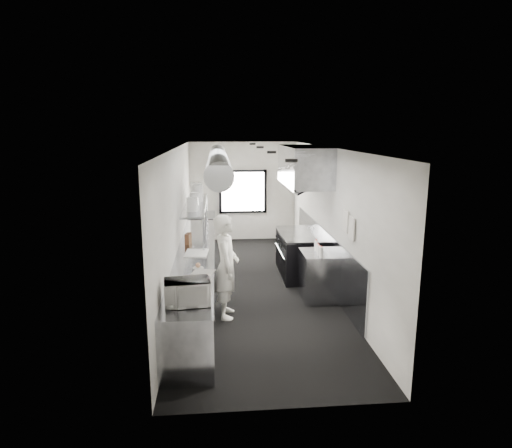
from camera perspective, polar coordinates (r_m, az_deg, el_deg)
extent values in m
cube|color=black|center=(9.05, -0.15, -8.17)|extent=(3.00, 8.00, 0.01)
cube|color=silver|center=(8.49, -0.16, 9.84)|extent=(3.00, 8.00, 0.01)
cube|color=silver|center=(12.59, -1.72, 4.23)|extent=(3.00, 0.02, 2.80)
cube|color=silver|center=(4.84, 3.95, -9.08)|extent=(3.00, 0.02, 2.80)
cube|color=silver|center=(8.66, -10.09, 0.36)|extent=(0.02, 8.00, 2.80)
cube|color=silver|center=(8.91, 9.50, 0.71)|extent=(0.02, 8.00, 2.80)
cube|color=gray|center=(9.39, 8.74, -4.01)|extent=(0.03, 5.50, 1.10)
cylinder|color=#969A9E|center=(8.87, -4.94, 8.29)|extent=(0.40, 6.40, 0.40)
cube|color=white|center=(12.55, -1.71, 4.21)|extent=(1.20, 0.03, 1.10)
cube|color=black|center=(12.50, -1.73, 6.83)|extent=(1.36, 0.03, 0.08)
cube|color=black|center=(12.66, -1.70, 1.64)|extent=(1.36, 0.03, 0.08)
cube|color=black|center=(12.55, -4.64, 4.17)|extent=(0.08, 0.03, 1.25)
cube|color=black|center=(12.62, 1.20, 4.26)|extent=(0.08, 0.03, 1.25)
cube|color=gray|center=(9.36, 6.25, 7.54)|extent=(0.80, 2.20, 0.80)
cube|color=gray|center=(9.33, 3.90, 5.17)|extent=(0.05, 2.20, 0.05)
cube|color=black|center=(9.38, 5.72, 5.48)|extent=(0.50, 2.10, 0.28)
cube|color=gray|center=(8.41, -7.74, -6.65)|extent=(0.70, 6.00, 0.90)
cube|color=gray|center=(9.59, -7.84, 2.50)|extent=(0.45, 3.00, 0.04)
cylinder|color=gray|center=(8.28, -6.83, -1.36)|extent=(0.04, 0.04, 0.66)
cylinder|color=gray|center=(9.65, -6.60, 0.59)|extent=(0.04, 0.04, 0.66)
cylinder|color=gray|center=(11.02, -6.42, 2.06)|extent=(0.04, 0.04, 0.66)
cube|color=black|center=(9.70, 5.69, -4.01)|extent=(0.85, 1.60, 0.90)
cube|color=gray|center=(9.58, 5.75, -1.31)|extent=(0.85, 1.60, 0.04)
cube|color=gray|center=(9.64, 3.29, -4.08)|extent=(0.03, 1.55, 0.80)
cylinder|color=gray|center=(9.60, 3.12, -3.51)|extent=(0.03, 1.30, 0.03)
cube|color=gray|center=(8.42, 8.14, -6.63)|extent=(0.65, 0.80, 0.90)
cube|color=gray|center=(11.97, -6.97, -0.91)|extent=(0.70, 1.20, 0.90)
cube|color=silver|center=(7.73, 11.54, 0.38)|extent=(0.02, 0.28, 0.38)
cube|color=silver|center=(7.41, 12.28, -0.55)|extent=(0.02, 0.28, 0.38)
imported|color=white|center=(7.45, -3.88, -5.49)|extent=(0.44, 0.66, 1.78)
imported|color=silver|center=(5.89, -8.92, -8.71)|extent=(0.59, 0.48, 0.33)
cylinder|color=beige|center=(6.10, -10.64, -9.14)|extent=(0.17, 0.17, 0.11)
cylinder|color=beige|center=(6.22, -10.22, -8.78)|extent=(0.15, 0.15, 0.09)
cube|color=silver|center=(7.09, -6.97, -6.35)|extent=(0.43, 0.49, 0.01)
cylinder|color=silver|center=(7.35, -7.52, -5.68)|extent=(0.25, 0.25, 0.02)
sphere|color=tan|center=(7.33, -7.53, -5.31)|extent=(0.08, 0.08, 0.08)
cube|color=silver|center=(8.22, -7.72, -3.73)|extent=(0.45, 0.57, 0.02)
cube|color=brown|center=(8.88, -8.79, -1.89)|extent=(0.13, 0.21, 0.21)
cylinder|color=silver|center=(8.71, -8.24, 2.52)|extent=(0.29, 0.29, 0.27)
cylinder|color=silver|center=(9.37, -7.88, 3.24)|extent=(0.28, 0.28, 0.28)
cylinder|color=silver|center=(9.88, -7.63, 3.97)|extent=(0.33, 0.33, 0.36)
cylinder|color=silver|center=(10.14, -7.72, 4.26)|extent=(0.30, 0.30, 0.39)
cylinder|color=silver|center=(7.94, 8.44, -3.67)|extent=(0.09, 0.09, 0.20)
cylinder|color=silver|center=(8.07, 8.15, -3.44)|extent=(0.06, 0.06, 0.18)
cylinder|color=silver|center=(8.27, 8.01, -3.13)|extent=(0.07, 0.07, 0.16)
cylinder|color=silver|center=(8.38, 7.82, -2.80)|extent=(0.07, 0.07, 0.19)
cylinder|color=silver|center=(8.50, 7.76, -2.67)|extent=(0.07, 0.07, 0.17)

